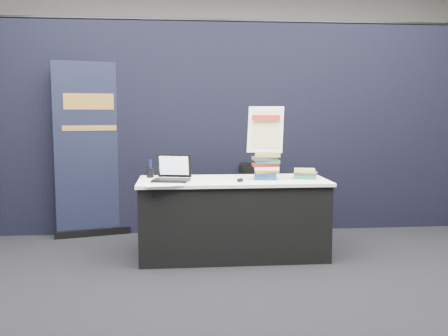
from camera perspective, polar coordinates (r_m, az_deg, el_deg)
floor at (r=4.41m, az=1.80°, el=-11.97°), size 8.00×8.00×0.00m
wall_back at (r=8.18m, az=-1.68°, el=8.92°), size 8.00×0.02×3.50m
drape_partition at (r=5.78m, az=-0.13°, el=4.51°), size 6.00×0.08×2.40m
display_table at (r=4.84m, az=1.00°, el=-5.69°), size 1.80×0.75×0.75m
laptop at (r=4.68m, az=-6.09°, el=-0.77°), size 0.37×0.33×0.25m
mouse at (r=4.63m, az=1.85°, el=-1.37°), size 0.09×0.11×0.03m
brochure_left at (r=4.55m, az=-6.48°, el=-1.72°), size 0.29×0.22×0.00m
brochure_mid at (r=4.46m, az=-6.99°, el=-1.89°), size 0.37×0.29×0.00m
brochure_right at (r=4.49m, az=-4.23°, el=-1.80°), size 0.31×0.26×0.00m
pen_cup at (r=4.96m, az=-8.42°, el=-0.58°), size 0.08×0.08×0.09m
book_stack_tall at (r=4.79m, az=4.79°, el=0.21°), size 0.24×0.19×0.25m
book_stack_short at (r=4.91m, az=9.31°, el=-0.64°), size 0.26×0.22×0.09m
info_sign at (r=4.80m, az=4.76°, el=4.36°), size 0.36×0.23×0.46m
pullup_banner at (r=5.76m, az=-14.98°, el=0.92°), size 0.82×0.30×1.94m
stacking_chair at (r=5.66m, az=3.77°, el=-3.15°), size 0.46×0.47×0.82m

